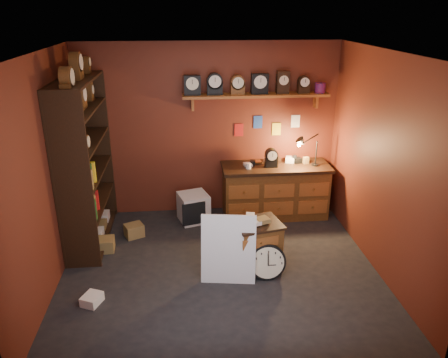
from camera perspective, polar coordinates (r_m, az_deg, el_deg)
floor at (r=5.78m, az=-0.57°, el=-11.56°), size 4.00×4.00×0.00m
room_shell at (r=5.15m, az=-0.25°, el=5.38°), size 4.02×3.62×2.71m
shelving_unit at (r=6.26m, az=-18.04°, el=2.77°), size 0.47×1.60×2.58m
workbench at (r=6.99m, az=6.69°, el=-1.14°), size 1.69×0.66×1.36m
low_cabinet at (r=5.63m, az=4.37°, el=-8.34°), size 0.66×0.59×0.74m
big_round_clock at (r=5.50m, az=5.70°, el=-10.76°), size 0.46×0.16×0.46m
white_panel at (r=5.57m, az=0.56°, el=-12.95°), size 0.68×0.28×0.87m
mini_fridge at (r=6.87m, az=-4.00°, el=-3.74°), size 0.53×0.55×0.45m
floor_box_a at (r=6.33m, az=-15.46°, el=-8.26°), size 0.30×0.26×0.18m
floor_box_b at (r=5.37m, az=-16.87°, el=-14.80°), size 0.26×0.28×0.11m
floor_box_c at (r=6.59m, az=-11.66°, el=-6.60°), size 0.32×0.30×0.19m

